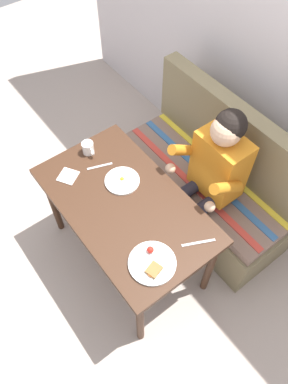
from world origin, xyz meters
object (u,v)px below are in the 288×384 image
object	(u,v)px
table	(125,210)
plate_breakfast	(152,263)
person	(211,172)
fork	(100,166)
couch	(207,182)
plate_eggs	(122,181)
coffee_mug	(88,148)
napkin	(68,176)
knife	(199,243)

from	to	relation	value
table	plate_breakfast	xyz separation A→B (m)	(0.43, -0.12, 0.09)
table	person	xyz separation A→B (m)	(0.15, 0.59, 0.09)
plate_breakfast	fork	distance (m)	0.78
table	plate_breakfast	distance (m)	0.45
couch	plate_breakfast	size ratio (longest dim) A/B	5.34
plate_eggs	fork	world-z (taller)	plate_eggs
plate_breakfast	coffee_mug	xyz separation A→B (m)	(-0.91, 0.16, 0.03)
table	coffee_mug	size ratio (longest dim) A/B	10.17
table	fork	distance (m)	0.35
plate_eggs	fork	distance (m)	0.20
person	table	bearing A→B (deg)	-104.21
table	plate_eggs	xyz separation A→B (m)	(-0.15, 0.08, 0.09)
fork	plate_eggs	bearing A→B (deg)	33.90
napkin	knife	world-z (taller)	napkin
table	napkin	world-z (taller)	napkin
table	couch	xyz separation A→B (m)	(0.00, 0.76, -0.32)
table	fork	size ratio (longest dim) A/B	7.06
plate_breakfast	coffee_mug	distance (m)	0.93
napkin	fork	size ratio (longest dim) A/B	0.69
plate_eggs	coffee_mug	distance (m)	0.35
person	coffee_mug	bearing A→B (deg)	-139.68
napkin	fork	distance (m)	0.22
napkin	fork	xyz separation A→B (m)	(0.05, 0.21, -0.00)
couch	plate_breakfast	distance (m)	1.06
coffee_mug	fork	size ratio (longest dim) A/B	0.69
table	knife	bearing A→B (deg)	20.26
table	person	distance (m)	0.62
fork	couch	bearing A→B (deg)	85.22
couch	person	xyz separation A→B (m)	(0.15, -0.17, 0.41)
napkin	fork	world-z (taller)	napkin
coffee_mug	plate_breakfast	bearing A→B (deg)	-10.21
table	plate_eggs	world-z (taller)	plate_eggs
table	plate_breakfast	bearing A→B (deg)	-15.32
table	plate_breakfast	world-z (taller)	plate_breakfast
person	plate_breakfast	size ratio (longest dim) A/B	4.50
couch	fork	bearing A→B (deg)	-114.94
plate_eggs	coffee_mug	size ratio (longest dim) A/B	1.91
couch	knife	bearing A→B (deg)	-50.57
person	couch	bearing A→B (deg)	130.50
plate_eggs	knife	distance (m)	0.64
person	fork	xyz separation A→B (m)	(-0.49, -0.55, -0.01)
fork	person	bearing A→B (deg)	68.73
couch	napkin	bearing A→B (deg)	-112.76
table	couch	world-z (taller)	couch
napkin	plate_breakfast	bearing A→B (deg)	3.91
coffee_mug	couch	bearing A→B (deg)	55.69
plate_eggs	knife	size ratio (longest dim) A/B	1.13
person	napkin	distance (m)	0.94
plate_breakfast	coffee_mug	size ratio (longest dim) A/B	2.28
coffee_mug	knife	size ratio (longest dim) A/B	0.59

